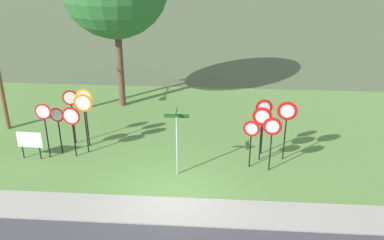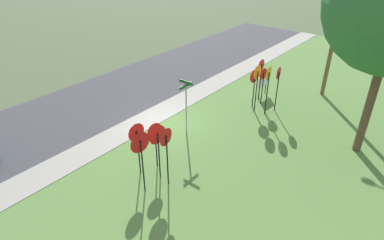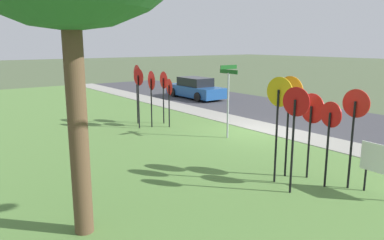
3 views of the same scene
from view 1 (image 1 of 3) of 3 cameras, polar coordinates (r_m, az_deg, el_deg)
ground_plane at (r=16.10m, az=-2.49°, el=-10.35°), size 160.00×160.00×0.00m
sidewalk_strip at (r=15.43m, az=-2.83°, el=-11.94°), size 44.00×1.60×0.06m
grass_median at (r=21.28m, az=-0.68°, el=-1.15°), size 44.00×12.00×0.04m
stop_sign_near_left at (r=19.28m, az=-13.99°, el=1.96°), size 0.76×0.12×2.77m
stop_sign_near_right at (r=19.77m, az=-15.70°, el=1.87°), size 0.69×0.13×2.60m
stop_sign_far_left at (r=18.84m, az=-18.99°, el=0.11°), size 0.70×0.10×2.51m
stop_sign_far_center at (r=18.67m, az=-15.64°, el=-0.13°), size 0.80×0.12×2.31m
stop_sign_far_right at (r=18.73m, az=-14.12°, el=1.26°), size 0.80×0.10×2.75m
stop_sign_center_tall at (r=19.10m, az=-17.34°, el=-0.14°), size 0.64×0.13×2.19m
yield_sign_near_left at (r=18.02m, az=12.45°, el=0.46°), size 0.83×0.13×2.66m
yield_sign_near_right at (r=17.84m, az=9.25°, el=-0.16°), size 0.81×0.14×2.44m
yield_sign_far_left at (r=18.33m, az=9.48°, el=0.81°), size 0.72×0.12×2.56m
yield_sign_far_right at (r=17.16m, az=10.55°, el=-1.51°), size 0.77×0.12×2.36m
yield_sign_center at (r=17.36m, az=7.85°, el=-1.75°), size 0.69×0.17×2.11m
street_name_post at (r=16.67m, az=-2.01°, el=-2.21°), size 0.96×0.82×2.79m
notice_board at (r=19.42m, az=-20.70°, el=-2.64°), size 1.10×0.09×1.25m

